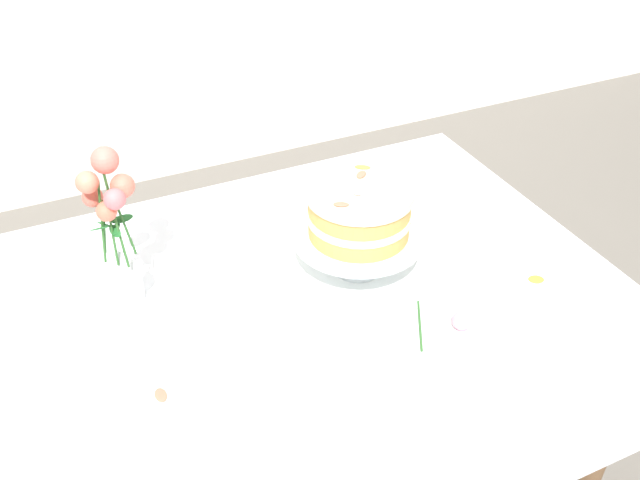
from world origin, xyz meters
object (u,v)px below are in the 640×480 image
(dining_table, at_px, (298,331))
(fallen_rose, at_px, (460,321))
(cake_stand, at_px, (358,239))
(flower_vase, at_px, (116,239))
(layer_cake, at_px, (359,211))

(dining_table, distance_m, fallen_rose, 0.36)
(cake_stand, bearing_deg, dining_table, -165.19)
(cake_stand, height_order, fallen_rose, cake_stand)
(cake_stand, height_order, flower_vase, flower_vase)
(flower_vase, height_order, fallen_rose, flower_vase)
(layer_cake, bearing_deg, fallen_rose, -68.92)
(cake_stand, distance_m, fallen_rose, 0.28)
(layer_cake, distance_m, flower_vase, 0.50)
(dining_table, xyz_separation_m, flower_vase, (-0.33, 0.15, 0.25))
(fallen_rose, bearing_deg, cake_stand, 111.08)
(cake_stand, height_order, layer_cake, layer_cake)
(layer_cake, bearing_deg, dining_table, -165.18)
(layer_cake, xyz_separation_m, flower_vase, (-0.49, 0.11, 0.00))
(flower_vase, relative_size, fallen_rose, 2.71)
(layer_cake, distance_m, fallen_rose, 0.31)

